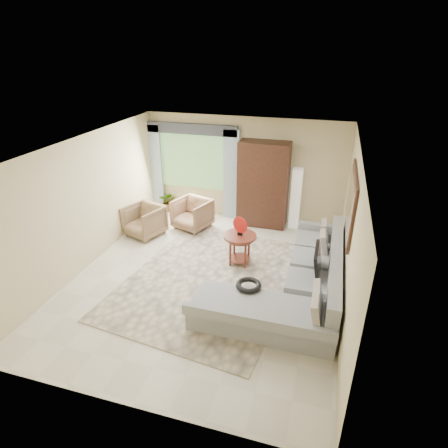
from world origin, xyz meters
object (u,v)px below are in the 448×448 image
(potted_plant, at_px, (169,201))
(armoire, at_px, (263,185))
(sectional_sofa, at_px, (299,286))
(floor_lamp, at_px, (296,199))
(coffee_table, at_px, (240,249))
(armchair_left, at_px, (144,221))
(tv_screen, at_px, (318,261))
(armchair_right, at_px, (192,214))

(potted_plant, xyz_separation_m, armoire, (2.58, -0.12, 0.77))
(potted_plant, bearing_deg, sectional_sofa, -38.34)
(sectional_sofa, xyz_separation_m, floor_lamp, (-0.43, 2.96, 0.47))
(coffee_table, xyz_separation_m, armchair_left, (-2.49, 0.64, 0.02))
(tv_screen, height_order, floor_lamp, floor_lamp)
(sectional_sofa, distance_m, armoire, 3.24)
(tv_screen, relative_size, armoire, 0.35)
(armchair_left, bearing_deg, armchair_right, 55.21)
(armchair_right, xyz_separation_m, armoire, (1.61, 0.70, 0.68))
(armchair_left, bearing_deg, tv_screen, 1.80)
(coffee_table, relative_size, armchair_right, 0.83)
(sectional_sofa, xyz_separation_m, coffee_table, (-1.30, 0.87, 0.07))
(floor_lamp, bearing_deg, sectional_sofa, -81.67)
(sectional_sofa, bearing_deg, potted_plant, 141.66)
(armoire, bearing_deg, coffee_table, -91.89)
(armchair_left, xyz_separation_m, floor_lamp, (3.36, 1.44, 0.38))
(potted_plant, bearing_deg, armoire, -2.63)
(floor_lamp, bearing_deg, tv_screen, -75.67)
(coffee_table, height_order, potted_plant, coffee_table)
(potted_plant, xyz_separation_m, floor_lamp, (3.38, -0.06, 0.47))
(potted_plant, relative_size, armoire, 0.27)
(armchair_left, height_order, armoire, armoire)
(tv_screen, bearing_deg, floor_lamp, 104.33)
(armchair_left, bearing_deg, armoire, 47.95)
(tv_screen, xyz_separation_m, armchair_left, (-4.06, 1.30, -0.35))
(tv_screen, xyz_separation_m, coffee_table, (-1.57, 0.66, -0.37))
(sectional_sofa, height_order, tv_screen, tv_screen)
(coffee_table, distance_m, floor_lamp, 2.29)
(sectional_sofa, height_order, armchair_right, sectional_sofa)
(tv_screen, xyz_separation_m, potted_plant, (-4.08, 2.80, -0.44))
(tv_screen, xyz_separation_m, armoire, (-1.50, 2.68, 0.33))
(sectional_sofa, bearing_deg, floor_lamp, 98.33)
(armoire, height_order, floor_lamp, armoire)
(armchair_left, relative_size, armoire, 0.39)
(sectional_sofa, relative_size, potted_plant, 6.20)
(coffee_table, relative_size, potted_plant, 1.20)
(potted_plant, bearing_deg, armchair_right, -40.02)
(sectional_sofa, relative_size, coffee_table, 5.15)
(tv_screen, bearing_deg, potted_plant, 145.55)
(sectional_sofa, xyz_separation_m, armchair_right, (-2.84, 2.20, 0.09))
(coffee_table, distance_m, potted_plant, 3.30)
(tv_screen, relative_size, floor_lamp, 0.49)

